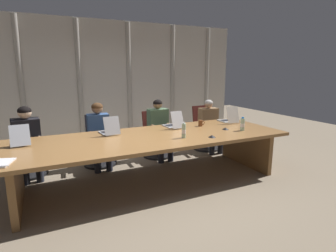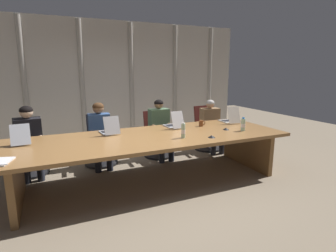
{
  "view_description": "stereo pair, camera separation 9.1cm",
  "coord_description": "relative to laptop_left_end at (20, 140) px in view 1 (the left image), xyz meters",
  "views": [
    {
      "loc": [
        -1.49,
        -3.69,
        1.74
      ],
      "look_at": [
        0.34,
        0.14,
        0.84
      ],
      "focal_mm": 28.72,
      "sensor_mm": 36.0,
      "label": 1
    },
    {
      "loc": [
        -1.4,
        -3.73,
        1.74
      ],
      "look_at": [
        0.34,
        0.14,
        0.84
      ],
      "focal_mm": 28.72,
      "sensor_mm": 36.0,
      "label": 2
    }
  ],
  "objects": [
    {
      "name": "spiral_notepad",
      "position": [
        -0.16,
        -0.83,
        -0.05
      ],
      "size": [
        0.3,
        0.36,
        0.03
      ],
      "rotation": [
        0.0,
        0.0,
        -0.3
      ],
      "color": "silver",
      "rests_on": "conference_table"
    },
    {
      "name": "water_bottle_primary",
      "position": [
        3.29,
        -0.68,
        0.05
      ],
      "size": [
        0.07,
        0.07,
        0.23
      ],
      "color": "#ADD1B2",
      "rests_on": "conference_table"
    },
    {
      "name": "office_chair_right_mid",
      "position": [
        3.55,
        0.81,
        -0.45
      ],
      "size": [
        0.6,
        0.6,
        0.95
      ],
      "rotation": [
        0.0,
        0.0,
        -1.47
      ],
      "color": "#511E19",
      "rests_on": "ground_plane"
    },
    {
      "name": "coffee_mug_near",
      "position": [
        2.86,
        -0.08,
        -0.0
      ],
      "size": [
        0.13,
        0.08,
        0.11
      ],
      "color": "brown",
      "rests_on": "conference_table"
    },
    {
      "name": "laptop_left_mid",
      "position": [
        1.23,
        0.03,
        0.0
      ],
      "size": [
        0.28,
        0.41,
        0.29
      ],
      "rotation": [
        0.0,
        0.0,
        1.67
      ],
      "color": "#A8ADB7",
      "rests_on": "conference_table"
    },
    {
      "name": "ground_plane",
      "position": [
        1.78,
        -0.4,
        -0.8
      ],
      "size": [
        13.95,
        13.95,
        0.0
      ],
      "primitive_type": "plane",
      "color": "#7F705B"
    },
    {
      "name": "laptop_center",
      "position": [
        2.36,
        0.04,
        0.0
      ],
      "size": [
        0.25,
        0.44,
        0.3
      ],
      "rotation": [
        0.0,
        0.0,
        1.63
      ],
      "color": "#BCBCC1",
      "rests_on": "conference_table"
    },
    {
      "name": "curtain_backdrop",
      "position": [
        1.78,
        2.47,
        0.64
      ],
      "size": [
        6.97,
        0.17,
        2.87
      ],
      "color": "beige",
      "rests_on": "ground_plane"
    },
    {
      "name": "office_chair_left_mid",
      "position": [
        1.21,
        0.8,
        -0.46
      ],
      "size": [
        0.6,
        0.6,
        0.92
      ],
      "rotation": [
        0.0,
        0.0,
        -1.64
      ],
      "color": "#2D2D38",
      "rests_on": "ground_plane"
    },
    {
      "name": "laptop_right_mid",
      "position": [
        3.53,
        -0.0,
        0.01
      ],
      "size": [
        0.28,
        0.45,
        0.32
      ],
      "rotation": [
        0.0,
        0.0,
        1.48
      ],
      "color": "beige",
      "rests_on": "conference_table"
    },
    {
      "name": "water_bottle_secondary",
      "position": [
        2.17,
        -0.69,
        0.05
      ],
      "size": [
        0.06,
        0.06,
        0.24
      ],
      "color": "#ADD1B2",
      "rests_on": "conference_table"
    },
    {
      "name": "person_left_end",
      "position": [
        0.06,
        0.65,
        -0.13
      ],
      "size": [
        0.45,
        0.57,
        1.16
      ],
      "rotation": [
        0.0,
        0.0,
        -1.47
      ],
      "color": "black",
      "rests_on": "ground_plane"
    },
    {
      "name": "conference_mic_middle",
      "position": [
        2.57,
        -0.85,
        -0.04
      ],
      "size": [
        0.11,
        0.11,
        0.03
      ],
      "primitive_type": "cone",
      "color": "black",
      "rests_on": "conference_table"
    },
    {
      "name": "person_right_mid",
      "position": [
        3.56,
        0.64,
        -0.18
      ],
      "size": [
        0.44,
        0.57,
        1.1
      ],
      "rotation": [
        0.0,
        0.0,
        -1.66
      ],
      "color": "olive",
      "rests_on": "ground_plane"
    },
    {
      "name": "laptop_left_end",
      "position": [
        0.0,
        0.0,
        0.0
      ],
      "size": [
        0.27,
        0.48,
        0.28
      ],
      "rotation": [
        0.0,
        0.0,
        1.63
      ],
      "color": "#A8ADB7",
      "rests_on": "conference_table"
    },
    {
      "name": "person_center",
      "position": [
        2.37,
        0.65,
        -0.15
      ],
      "size": [
        0.4,
        0.55,
        1.16
      ],
      "rotation": [
        0.0,
        0.0,
        -1.58
      ],
      "color": "#4C6B4C",
      "rests_on": "ground_plane"
    },
    {
      "name": "person_left_mid",
      "position": [
        1.19,
        0.65,
        -0.14
      ],
      "size": [
        0.4,
        0.56,
        1.16
      ],
      "rotation": [
        0.0,
        0.0,
        -1.62
      ],
      "color": "#335184",
      "rests_on": "ground_plane"
    },
    {
      "name": "office_chair_center",
      "position": [
        2.37,
        0.8,
        -0.46
      ],
      "size": [
        0.6,
        0.6,
        0.91
      ],
      "rotation": [
        0.0,
        0.0,
        -1.47
      ],
      "color": "#511E19",
      "rests_on": "ground_plane"
    },
    {
      "name": "office_chair_left_end",
      "position": [
        0.02,
        0.81,
        -0.45
      ],
      "size": [
        0.6,
        0.6,
        0.94
      ],
      "rotation": [
        0.0,
        0.0,
        -1.6
      ],
      "color": "black",
      "rests_on": "ground_plane"
    },
    {
      "name": "conference_table",
      "position": [
        1.78,
        -0.4,
        -0.19
      ],
      "size": [
        4.21,
        1.45,
        0.74
      ],
      "color": "olive",
      "rests_on": "ground_plane"
    },
    {
      "name": "conference_mic_left_side",
      "position": [
        3.08,
        -0.5,
        -0.04
      ],
      "size": [
        0.11,
        0.11,
        0.03
      ],
      "primitive_type": "cone",
      "color": "black",
      "rests_on": "conference_table"
    }
  ]
}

